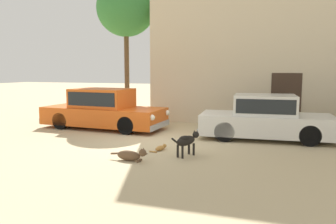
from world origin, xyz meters
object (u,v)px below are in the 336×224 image
(parked_sedan_second, at_px, (265,117))
(stray_cat, at_px, (161,148))
(stray_dog_spotted, at_px, (187,140))
(acacia_tree_left, at_px, (126,9))
(parked_sedan_nearest, at_px, (103,109))
(stray_dog_tan, at_px, (132,155))

(parked_sedan_second, relative_size, stray_cat, 7.67)
(stray_dog_spotted, height_order, acacia_tree_left, acacia_tree_left)
(parked_sedan_nearest, height_order, stray_cat, parked_sedan_nearest)
(stray_cat, distance_m, acacia_tree_left, 8.30)
(parked_sedan_nearest, xyz_separation_m, parked_sedan_second, (5.93, -0.11, -0.04))
(parked_sedan_second, bearing_deg, stray_dog_spotted, -126.19)
(parked_sedan_nearest, distance_m, stray_dog_spotted, 5.07)
(stray_dog_spotted, bearing_deg, stray_dog_tan, 153.14)
(parked_sedan_second, relative_size, acacia_tree_left, 0.69)
(parked_sedan_nearest, distance_m, acacia_tree_left, 5.20)
(parked_sedan_nearest, distance_m, stray_dog_tan, 4.88)
(parked_sedan_nearest, relative_size, stray_dog_spotted, 4.90)
(stray_cat, bearing_deg, stray_dog_tan, -177.85)
(stray_dog_tan, height_order, acacia_tree_left, acacia_tree_left)
(parked_sedan_nearest, height_order, stray_dog_spotted, parked_sedan_nearest)
(parked_sedan_second, distance_m, stray_dog_tan, 4.84)
(stray_dog_spotted, distance_m, stray_cat, 0.98)
(parked_sedan_nearest, xyz_separation_m, stray_dog_tan, (2.93, -3.86, -0.59))
(parked_sedan_second, xyz_separation_m, stray_cat, (-2.69, -2.51, -0.63))
(parked_sedan_second, height_order, acacia_tree_left, acacia_tree_left)
(parked_sedan_second, bearing_deg, stray_dog_tan, -132.19)
(stray_dog_tan, bearing_deg, parked_sedan_second, 54.63)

